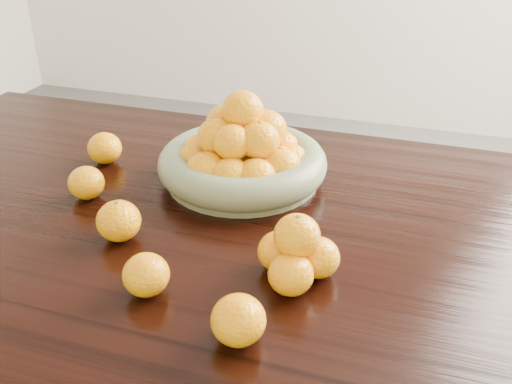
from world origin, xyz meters
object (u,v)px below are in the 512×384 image
(fruit_bowl, at_px, (243,155))
(orange_pyramid, at_px, (296,254))
(dining_table, at_px, (263,262))
(loose_orange_0, at_px, (119,221))

(fruit_bowl, xyz_separation_m, orange_pyramid, (0.20, -0.31, -0.01))
(orange_pyramid, bearing_deg, dining_table, 125.28)
(orange_pyramid, bearing_deg, fruit_bowl, 122.94)
(dining_table, xyz_separation_m, orange_pyramid, (0.10, -0.14, 0.14))
(fruit_bowl, bearing_deg, orange_pyramid, -57.06)
(fruit_bowl, distance_m, orange_pyramid, 0.37)
(orange_pyramid, xyz_separation_m, loose_orange_0, (-0.34, 0.01, -0.01))
(orange_pyramid, height_order, loose_orange_0, orange_pyramid)
(fruit_bowl, height_order, loose_orange_0, fruit_bowl)
(dining_table, height_order, fruit_bowl, fruit_bowl)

